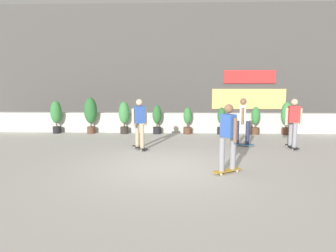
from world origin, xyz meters
The scene contains 15 objects.
ground_plane centered at (0.00, 0.00, 0.00)m, with size 48.00×48.00×0.00m, color #B2AFA8.
planter_wall centered at (0.00, 6.00, 0.45)m, with size 18.00×0.40×0.90m, color beige.
building_backdrop centered at (0.01, 10.00, 3.25)m, with size 20.00×2.08×6.50m.
potted_plant_0 centered at (-5.17, 5.55, 0.84)m, with size 0.49×0.49×1.46m.
potted_plant_1 centered at (-3.61, 5.55, 0.95)m, with size 0.57×0.57×1.61m.
potted_plant_2 centered at (-2.10, 5.55, 0.82)m, with size 0.48×0.48×1.43m.
potted_plant_3 centered at (-0.64, 5.55, 0.70)m, with size 0.40×0.40×1.28m.
potted_plant_4 centered at (0.72, 5.55, 0.63)m, with size 0.36×0.36×1.19m.
potted_plant_5 centered at (2.21, 5.55, 0.62)m, with size 0.36×0.36×1.18m.
potted_plant_6 centered at (3.70, 5.55, 0.65)m, with size 0.37×0.37×1.21m.
potted_plant_7 centered at (5.04, 5.55, 0.82)m, with size 0.48×0.48×1.43m.
skater_mid_plaza centered at (4.22, 2.58, 0.94)m, with size 0.56×0.80×1.70m.
skater_far_right centered at (1.53, -0.43, 0.94)m, with size 0.78×0.61×1.70m.
skater_far_left centered at (-0.98, 2.23, 0.94)m, with size 0.61×0.77×1.70m.
skater_by_wall_right centered at (2.58, 2.92, 0.94)m, with size 0.82×0.55×1.70m.
Camera 1 is at (0.33, -7.64, 2.14)m, focal length 32.05 mm.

